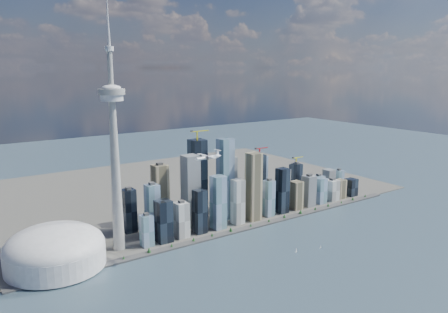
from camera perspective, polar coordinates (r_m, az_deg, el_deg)
ground at (r=951.21m, az=11.64°, el=-13.90°), size 4000.00×4000.00×0.00m
seawall at (r=1121.74m, az=2.28°, el=-9.52°), size 1100.00×22.00×4.00m
land at (r=1487.59m, az=-8.22°, el=-4.32°), size 1400.00×900.00×3.00m
shoreline_trees at (r=1119.33m, az=2.29°, el=-9.19°), size 960.53×7.20×8.80m
skyscraper_cluster at (r=1198.66m, az=2.10°, el=-4.48°), size 736.00×142.00×240.62m
needle_tower at (r=969.41m, az=-14.14°, el=1.15°), size 56.00×56.00×550.50m
dome_stadium at (r=976.45m, az=-21.19°, el=-11.25°), size 200.00×200.00×86.00m
airplane at (r=883.34m, az=-2.11°, el=-0.07°), size 66.10×58.44×16.12m
sailboat_west at (r=1010.13m, az=9.42°, el=-12.03°), size 7.81×3.94×10.88m
sailboat_east at (r=1041.88m, az=12.49°, el=-11.46°), size 5.90×1.82×8.18m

